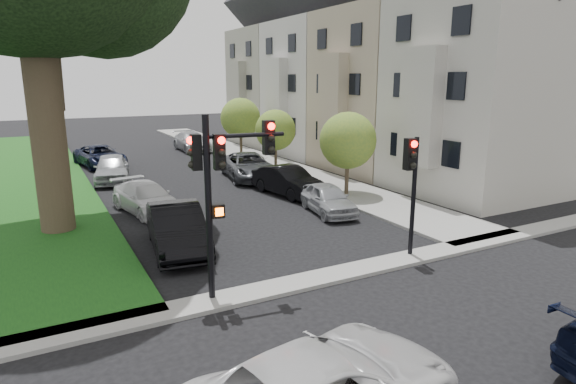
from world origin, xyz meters
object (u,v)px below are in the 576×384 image
car_parked_2 (249,166)px  car_parked_7 (112,168)px  traffic_signal_main (222,174)px  car_parked_6 (146,198)px  traffic_signal_secondary (412,175)px  car_parked_8 (100,156)px  car_parked_0 (328,199)px  small_tree_c (240,118)px  small_tree_a (348,141)px  car_parked_5 (177,228)px  car_parked_4 (192,142)px  small_tree_b (275,130)px  car_parked_1 (288,181)px

car_parked_2 → car_parked_7: 7.86m
traffic_signal_main → car_parked_6: traffic_signal_main is taller
traffic_signal_secondary → car_parked_8: (-6.67, 22.86, -2.09)m
car_parked_0 → car_parked_7: bearing=132.4°
small_tree_c → car_parked_0: size_ratio=1.16×
traffic_signal_main → car_parked_0: bearing=39.6°
small_tree_a → car_parked_5: size_ratio=0.88×
car_parked_4 → small_tree_b: bearing=-78.2°
traffic_signal_secondary → car_parked_7: size_ratio=0.86×
small_tree_b → car_parked_2: 3.64m
car_parked_0 → car_parked_4: 21.18m
small_tree_c → car_parked_0: small_tree_c is taller
small_tree_a → traffic_signal_secondary: (-3.21, -8.12, -0.02)m
car_parked_2 → car_parked_4: size_ratio=1.05×
car_parked_1 → car_parked_5: 8.96m
small_tree_b → small_tree_c: size_ratio=0.88×
traffic_signal_main → car_parked_8: size_ratio=0.96×
car_parked_2 → car_parked_5: size_ratio=1.13×
small_tree_a → small_tree_c: (0.00, 13.78, 0.14)m
traffic_signal_main → car_parked_6: size_ratio=1.09×
small_tree_c → car_parked_2: bearing=-109.4°
small_tree_c → car_parked_4: size_ratio=0.85×
small_tree_a → car_parked_7: bearing=137.2°
small_tree_b → car_parked_2: (-2.64, -1.71, -1.84)m
small_tree_b → car_parked_7: 10.17m
small_tree_b → car_parked_0: (-2.57, -10.25, -1.95)m
traffic_signal_main → traffic_signal_secondary: 6.43m
car_parked_2 → car_parked_8: (-7.24, 8.44, -0.04)m
car_parked_1 → car_parked_2: 4.76m
small_tree_c → traffic_signal_secondary: bearing=-98.3°
small_tree_a → car_parked_2: (-2.64, 6.30, -2.06)m
car_parked_4 → car_parked_5: 23.95m
traffic_signal_secondary → car_parked_8: bearing=106.3°
traffic_signal_secondary → car_parked_8: 23.91m
traffic_signal_main → traffic_signal_secondary: bearing=-0.4°
small_tree_c → car_parked_8: bearing=174.4°
small_tree_c → car_parked_8: size_ratio=0.86×
small_tree_a → traffic_signal_secondary: 8.73m
small_tree_c → car_parked_4: bearing=113.4°
car_parked_5 → car_parked_8: 18.55m
car_parked_0 → car_parked_2: car_parked_2 is taller
small_tree_b → car_parked_8: small_tree_b is taller
traffic_signal_main → car_parked_5: size_ratio=1.03×
traffic_signal_main → car_parked_2: traffic_signal_main is taller
traffic_signal_main → car_parked_4: bearing=74.7°
car_parked_1 → car_parked_2: bearing=82.4°
small_tree_a → car_parked_5: bearing=-158.6°
small_tree_b → traffic_signal_main: size_ratio=0.79×
car_parked_7 → car_parked_8: bearing=99.6°
car_parked_4 → car_parked_7: (-7.72, -9.72, 0.04)m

